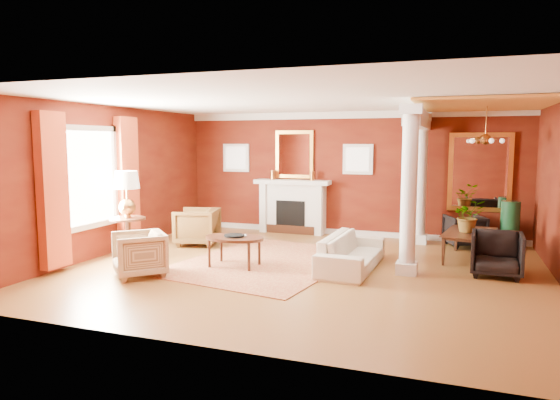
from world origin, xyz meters
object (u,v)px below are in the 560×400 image
at_px(armchair_stripe, 139,252).
at_px(dining_table, 471,238).
at_px(armchair_leopard, 197,225).
at_px(side_table, 127,199).
at_px(coffee_table, 234,239).
at_px(sofa, 352,246).

bearing_deg(armchair_stripe, dining_table, 75.87).
relative_size(armchair_leopard, armchair_stripe, 1.08).
bearing_deg(armchair_leopard, side_table, -36.52).
height_order(coffee_table, dining_table, dining_table).
distance_m(armchair_leopard, coffee_table, 2.13).
relative_size(armchair_stripe, side_table, 0.49).
bearing_deg(armchair_leopard, dining_table, 82.10).
bearing_deg(armchair_stripe, side_table, 178.62).
bearing_deg(side_table, sofa, 7.94).
bearing_deg(coffee_table, dining_table, 26.25).
xyz_separation_m(armchair_stripe, side_table, (-0.98, 1.05, 0.73)).
distance_m(sofa, dining_table, 2.42).
xyz_separation_m(armchair_leopard, coffee_table, (1.55, -1.46, 0.06)).
xyz_separation_m(sofa, armchair_leopard, (-3.54, 0.91, 0.04)).
bearing_deg(side_table, dining_table, 17.86).
bearing_deg(coffee_table, armchair_leopard, 136.72).
relative_size(sofa, side_table, 1.22).
distance_m(sofa, armchair_stripe, 3.60).
bearing_deg(armchair_stripe, armchair_leopard, 142.93).
height_order(coffee_table, side_table, side_table).
height_order(side_table, dining_table, side_table).
xyz_separation_m(armchair_leopard, armchair_stripe, (0.33, -2.54, -0.03)).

